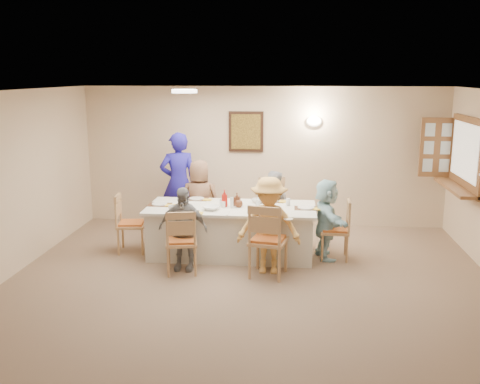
# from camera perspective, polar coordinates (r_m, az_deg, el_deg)

# --- Properties ---
(ground) EXTENTS (7.00, 7.00, 0.00)m
(ground) POSITION_cam_1_polar(r_m,az_deg,el_deg) (6.65, 0.52, -11.53)
(ground) COLOR #886A50
(room_walls) EXTENTS (7.00, 7.00, 7.00)m
(room_walls) POSITION_cam_1_polar(r_m,az_deg,el_deg) (6.19, 0.55, 1.38)
(room_walls) COLOR beige
(room_walls) RESTS_ON ground
(wall_picture) EXTENTS (0.62, 0.05, 0.72)m
(wall_picture) POSITION_cam_1_polar(r_m,az_deg,el_deg) (9.61, 0.64, 6.45)
(wall_picture) COLOR black
(wall_picture) RESTS_ON room_walls
(wall_sconce) EXTENTS (0.26, 0.09, 0.18)m
(wall_sconce) POSITION_cam_1_polar(r_m,az_deg,el_deg) (9.53, 7.90, 7.50)
(wall_sconce) COLOR white
(wall_sconce) RESTS_ON room_walls
(ceiling_light) EXTENTS (0.36, 0.36, 0.05)m
(ceiling_light) POSITION_cam_1_polar(r_m,az_deg,el_deg) (7.71, -5.95, 10.65)
(ceiling_light) COLOR white
(ceiling_light) RESTS_ON room_walls
(serving_hatch) EXTENTS (0.06, 1.50, 1.15)m
(serving_hatch) POSITION_cam_1_polar(r_m,az_deg,el_deg) (8.94, 23.04, 3.72)
(serving_hatch) COLOR brown
(serving_hatch) RESTS_ON room_walls
(hatch_sill) EXTENTS (0.30, 1.50, 0.05)m
(hatch_sill) POSITION_cam_1_polar(r_m,az_deg,el_deg) (8.99, 22.03, 0.45)
(hatch_sill) COLOR brown
(hatch_sill) RESTS_ON room_walls
(shutter_door) EXTENTS (0.55, 0.04, 1.00)m
(shutter_door) POSITION_cam_1_polar(r_m,az_deg,el_deg) (9.60, 20.24, 4.48)
(shutter_door) COLOR brown
(shutter_door) RESTS_ON room_walls
(dining_table) EXTENTS (2.52, 1.07, 0.76)m
(dining_table) POSITION_cam_1_polar(r_m,az_deg,el_deg) (8.13, -0.94, -4.16)
(dining_table) COLOR silver
(dining_table) RESTS_ON ground
(chair_back_left) EXTENTS (0.45, 0.45, 0.89)m
(chair_back_left) POSITION_cam_1_polar(r_m,az_deg,el_deg) (8.96, -4.16, -2.19)
(chair_back_left) COLOR tan
(chair_back_left) RESTS_ON ground
(chair_back_right) EXTENTS (0.57, 0.57, 1.03)m
(chair_back_right) POSITION_cam_1_polar(r_m,az_deg,el_deg) (8.82, 3.54, -1.94)
(chair_back_right) COLOR tan
(chair_back_right) RESTS_ON ground
(chair_front_left) EXTENTS (0.52, 0.52, 0.92)m
(chair_front_left) POSITION_cam_1_polar(r_m,az_deg,el_deg) (7.45, -6.27, -5.15)
(chair_front_left) COLOR tan
(chair_front_left) RESTS_ON ground
(chair_front_right) EXTENTS (0.58, 0.58, 1.03)m
(chair_front_right) POSITION_cam_1_polar(r_m,az_deg,el_deg) (7.28, 3.03, -5.05)
(chair_front_right) COLOR tan
(chair_front_right) RESTS_ON ground
(chair_left_end) EXTENTS (0.49, 0.49, 0.92)m
(chair_left_end) POSITION_cam_1_polar(r_m,az_deg,el_deg) (8.42, -11.49, -3.27)
(chair_left_end) COLOR tan
(chair_left_end) RESTS_ON ground
(chair_right_end) EXTENTS (0.45, 0.45, 0.90)m
(chair_right_end) POSITION_cam_1_polar(r_m,az_deg,el_deg) (8.08, 10.06, -3.92)
(chair_right_end) COLOR tan
(chair_right_end) RESTS_ON ground
(diner_back_left) EXTENTS (0.69, 0.48, 1.35)m
(diner_back_left) POSITION_cam_1_polar(r_m,az_deg,el_deg) (8.79, -4.32, -0.93)
(diner_back_left) COLOR brown
(diner_back_left) RESTS_ON ground
(diner_back_right) EXTENTS (0.76, 0.68, 1.19)m
(diner_back_right) POSITION_cam_1_polar(r_m,az_deg,el_deg) (8.68, 3.51, -1.61)
(diner_back_right) COLOR #A6A6AF
(diner_back_right) RESTS_ON ground
(diner_front_left) EXTENTS (0.73, 0.36, 1.19)m
(diner_front_left) POSITION_cam_1_polar(r_m,az_deg,el_deg) (7.52, -6.11, -3.92)
(diner_front_left) COLOR gray
(diner_front_left) RESTS_ON ground
(diner_front_right) EXTENTS (0.88, 0.52, 1.35)m
(diner_front_right) POSITION_cam_1_polar(r_m,az_deg,el_deg) (7.35, 3.09, -3.59)
(diner_front_right) COLOR #E9AD56
(diner_front_right) RESTS_ON ground
(diner_right_end) EXTENTS (1.26, 0.81, 1.21)m
(diner_right_end) POSITION_cam_1_polar(r_m,az_deg,el_deg) (8.03, 9.18, -2.87)
(diner_right_end) COLOR #BFEEF7
(diner_right_end) RESTS_ON ground
(caregiver) EXTENTS (0.90, 0.81, 1.75)m
(caregiver) POSITION_cam_1_polar(r_m,az_deg,el_deg) (9.28, -6.58, 1.00)
(caregiver) COLOR #251EA6
(caregiver) RESTS_ON ground
(placemat_fl) EXTENTS (0.34, 0.25, 0.01)m
(placemat_fl) POSITION_cam_1_polar(r_m,az_deg,el_deg) (7.72, -5.74, -2.17)
(placemat_fl) COLOR #472B19
(placemat_fl) RESTS_ON dining_table
(plate_fl) EXTENTS (0.22, 0.22, 0.01)m
(plate_fl) POSITION_cam_1_polar(r_m,az_deg,el_deg) (7.72, -5.75, -2.10)
(plate_fl) COLOR white
(plate_fl) RESTS_ON dining_table
(napkin_fl) EXTENTS (0.14, 0.14, 0.01)m
(napkin_fl) POSITION_cam_1_polar(r_m,az_deg,el_deg) (7.64, -4.49, -2.26)
(napkin_fl) COLOR yellow
(napkin_fl) RESTS_ON dining_table
(placemat_fr) EXTENTS (0.35, 0.26, 0.01)m
(placemat_fr) POSITION_cam_1_polar(r_m,az_deg,el_deg) (7.58, 3.19, -2.41)
(placemat_fr) COLOR #472B19
(placemat_fr) RESTS_ON dining_table
(plate_fr) EXTENTS (0.26, 0.26, 0.02)m
(plate_fr) POSITION_cam_1_polar(r_m,az_deg,el_deg) (7.57, 3.20, -2.34)
(plate_fr) COLOR white
(plate_fr) RESTS_ON dining_table
(napkin_fr) EXTENTS (0.15, 0.15, 0.01)m
(napkin_fr) POSITION_cam_1_polar(r_m,az_deg,el_deg) (7.52, 4.55, -2.49)
(napkin_fr) COLOR yellow
(napkin_fr) RESTS_ON dining_table
(placemat_bl) EXTENTS (0.35, 0.26, 0.01)m
(placemat_bl) POSITION_cam_1_polar(r_m,az_deg,el_deg) (8.52, -4.63, -0.76)
(placemat_bl) COLOR #472B19
(placemat_bl) RESTS_ON dining_table
(plate_bl) EXTENTS (0.24, 0.24, 0.01)m
(plate_bl) POSITION_cam_1_polar(r_m,az_deg,el_deg) (8.52, -4.63, -0.69)
(plate_bl) COLOR white
(plate_bl) RESTS_ON dining_table
(napkin_bl) EXTENTS (0.13, 0.13, 0.01)m
(napkin_bl) POSITION_cam_1_polar(r_m,az_deg,el_deg) (8.44, -3.49, -0.82)
(napkin_bl) COLOR yellow
(napkin_bl) RESTS_ON dining_table
(placemat_br) EXTENTS (0.36, 0.27, 0.01)m
(placemat_br) POSITION_cam_1_polar(r_m,az_deg,el_deg) (8.39, 3.46, -0.95)
(placemat_br) COLOR #472B19
(placemat_br) RESTS_ON dining_table
(plate_br) EXTENTS (0.26, 0.26, 0.02)m
(plate_br) POSITION_cam_1_polar(r_m,az_deg,el_deg) (8.39, 3.46, -0.88)
(plate_br) COLOR white
(plate_br) RESTS_ON dining_table
(napkin_br) EXTENTS (0.15, 0.15, 0.01)m
(napkin_br) POSITION_cam_1_polar(r_m,az_deg,el_deg) (8.34, 4.68, -1.01)
(napkin_br) COLOR yellow
(napkin_br) RESTS_ON dining_table
(placemat_le) EXTENTS (0.35, 0.26, 0.01)m
(placemat_le) POSITION_cam_1_polar(r_m,az_deg,el_deg) (8.23, -8.58, -1.34)
(placemat_le) COLOR #472B19
(placemat_le) RESTS_ON dining_table
(plate_le) EXTENTS (0.23, 0.23, 0.01)m
(plate_le) POSITION_cam_1_polar(r_m,az_deg,el_deg) (8.22, -8.59, -1.27)
(plate_le) COLOR white
(plate_le) RESTS_ON dining_table
(napkin_le) EXTENTS (0.14, 0.14, 0.01)m
(napkin_le) POSITION_cam_1_polar(r_m,az_deg,el_deg) (8.14, -7.44, -1.41)
(napkin_le) COLOR yellow
(napkin_le) RESTS_ON dining_table
(placemat_re) EXTENTS (0.35, 0.26, 0.01)m
(placemat_re) POSITION_cam_1_polar(r_m,az_deg,el_deg) (7.98, 7.07, -1.72)
(placemat_re) COLOR #472B19
(placemat_re) RESTS_ON dining_table
(plate_re) EXTENTS (0.25, 0.25, 0.02)m
(plate_re) POSITION_cam_1_polar(r_m,az_deg,el_deg) (7.98, 7.07, -1.65)
(plate_re) COLOR white
(plate_re) RESTS_ON dining_table
(napkin_re) EXTENTS (0.14, 0.14, 0.01)m
(napkin_re) POSITION_cam_1_polar(r_m,az_deg,el_deg) (7.94, 8.38, -1.79)
(napkin_re) COLOR yellow
(napkin_re) RESTS_ON dining_table
(teacup_a) EXTENTS (0.12, 0.12, 0.08)m
(teacup_a) POSITION_cam_1_polar(r_m,az_deg,el_deg) (7.85, -7.29, -1.68)
(teacup_a) COLOR white
(teacup_a) RESTS_ON dining_table
(teacup_b) EXTENTS (0.10, 0.10, 0.08)m
(teacup_b) POSITION_cam_1_polar(r_m,az_deg,el_deg) (8.48, 2.16, -0.54)
(teacup_b) COLOR white
(teacup_b) RESTS_ON dining_table
(bowl_a) EXTENTS (0.39, 0.39, 0.06)m
(bowl_a) POSITION_cam_1_polar(r_m,az_deg,el_deg) (7.83, -3.09, -1.73)
(bowl_a) COLOR white
(bowl_a) RESTS_ON dining_table
(bowl_b) EXTENTS (0.21, 0.21, 0.06)m
(bowl_b) POSITION_cam_1_polar(r_m,az_deg,el_deg) (8.26, 1.90, -0.95)
(bowl_b) COLOR white
(bowl_b) RESTS_ON dining_table
(condiment_ketchup) EXTENTS (0.16, 0.16, 0.26)m
(condiment_ketchup) POSITION_cam_1_polar(r_m,az_deg,el_deg) (8.00, -1.67, -0.67)
(condiment_ketchup) COLOR #AB160E
(condiment_ketchup) RESTS_ON dining_table
(condiment_brown) EXTENTS (0.13, 0.13, 0.20)m
(condiment_brown) POSITION_cam_1_polar(r_m,az_deg,el_deg) (8.07, -0.32, -0.77)
(condiment_brown) COLOR #562B17
(condiment_brown) RESTS_ON dining_table
(condiment_malt) EXTENTS (0.19, 0.19, 0.16)m
(condiment_malt) POSITION_cam_1_polar(r_m,az_deg,el_deg) (7.97, -0.14, -1.07)
(condiment_malt) COLOR #562B17
(condiment_malt) RESTS_ON dining_table
(drinking_glass) EXTENTS (0.06, 0.06, 0.10)m
(drinking_glass) POSITION_cam_1_polar(r_m,az_deg,el_deg) (8.08, -1.97, -1.06)
(drinking_glass) COLOR silver
(drinking_glass) RESTS_ON dining_table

